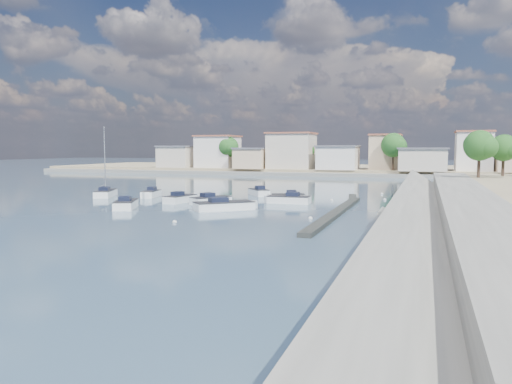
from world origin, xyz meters
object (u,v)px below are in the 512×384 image
Objects in this scene: motorboat_g at (151,194)px; motorboat_e at (181,199)px; motorboat_a at (126,204)px; motorboat_h at (227,206)px; motorboat_f at (258,192)px; sailboat at (106,193)px; motorboat_d at (286,198)px; motorboat_c at (287,200)px; motorboat_b at (213,201)px.

motorboat_e is at bearing -32.70° from motorboat_g.
motorboat_a and motorboat_e have the same top height.
motorboat_e and motorboat_h have the same top height.
motorboat_h is (10.23, 2.03, -0.00)m from motorboat_a.
motorboat_f is 13.70m from motorboat_g.
motorboat_d is at bearing 4.93° from sailboat.
motorboat_a is 1.18× the size of motorboat_d.
motorboat_c and motorboat_d have the same top height.
motorboat_h is at bearing 11.22° from motorboat_a.
motorboat_b is 5.45m from motorboat_h.
motorboat_d is at bearing 71.42° from motorboat_h.
sailboat is at bearing -156.71° from motorboat_f.
motorboat_e is at bearing -116.48° from motorboat_f.
motorboat_e is 8.76m from motorboat_h.
motorboat_c is 0.58× the size of sailboat.
motorboat_e is at bearing -15.03° from sailboat.
motorboat_g is 0.49× the size of sailboat.
motorboat_c is at bearing -0.97° from sailboat.
motorboat_d is at bearing -46.86° from motorboat_f.
motorboat_h is (-3.34, -9.94, 0.00)m from motorboat_d.
motorboat_a is 0.99× the size of motorboat_c.
motorboat_f is (8.26, 17.63, -0.00)m from motorboat_a.
motorboat_b is at bearing -5.30° from motorboat_e.
motorboat_e is (2.79, 6.66, -0.00)m from motorboat_a.
motorboat_h is at bearing -118.22° from motorboat_c.
motorboat_b is 8.81m from motorboat_d.
motorboat_g is (-3.60, 10.76, 0.00)m from motorboat_a.
motorboat_b is 0.91× the size of motorboat_c.
sailboat is (-23.11, -1.99, 0.04)m from motorboat_d.
motorboat_b is 8.14m from motorboat_c.
motorboat_g is (-11.85, -6.87, 0.00)m from motorboat_f.
motorboat_d is (-0.71, 2.39, -0.00)m from motorboat_c.
sailboat is (-12.33, 3.31, 0.04)m from motorboat_e.
motorboat_e is (-11.49, -2.91, -0.00)m from motorboat_c.
motorboat_g is (-6.39, 4.10, 0.00)m from motorboat_e.
motorboat_c is 8.56m from motorboat_h.
motorboat_c is 11.85m from motorboat_e.
motorboat_d is at bearing 41.40° from motorboat_a.
motorboat_b is at bearing -23.22° from motorboat_g.
sailboat is at bearing -172.44° from motorboat_g.
sailboat is (-23.81, 0.40, 0.04)m from motorboat_c.
motorboat_b and motorboat_c have the same top height.
motorboat_c is 1.09× the size of motorboat_e.
sailboat is at bearing 164.97° from motorboat_e.
sailboat is (-19.77, 7.94, 0.04)m from motorboat_h.
motorboat_a is 0.88× the size of motorboat_h.
motorboat_e is (-4.04, 0.37, 0.00)m from motorboat_b.
motorboat_b and motorboat_e have the same top height.
motorboat_d is 23.19m from sailboat.
motorboat_b and motorboat_d have the same top height.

